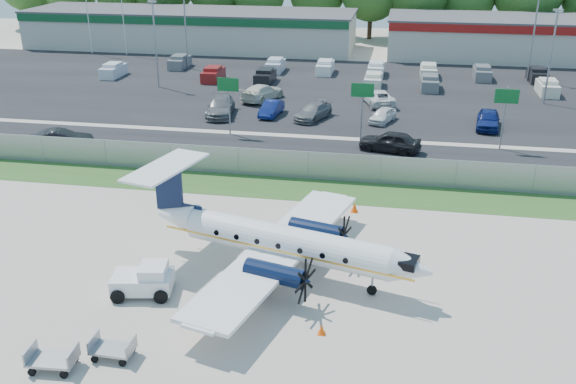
% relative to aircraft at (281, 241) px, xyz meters
% --- Properties ---
extents(ground, '(170.00, 170.00, 0.00)m').
position_rel_aircraft_xyz_m(ground, '(-0.58, -0.78, -1.85)').
color(ground, '#BFB0A1').
rests_on(ground, ground).
extents(grass_verge, '(170.00, 4.00, 0.02)m').
position_rel_aircraft_xyz_m(grass_verge, '(-0.58, 11.22, -1.84)').
color(grass_verge, '#2D561E').
rests_on(grass_verge, ground).
extents(access_road, '(170.00, 8.00, 0.02)m').
position_rel_aircraft_xyz_m(access_road, '(-0.58, 18.22, -1.84)').
color(access_road, black).
rests_on(access_road, ground).
extents(parking_lot, '(170.00, 32.00, 0.02)m').
position_rel_aircraft_xyz_m(parking_lot, '(-0.58, 39.22, -1.84)').
color(parking_lot, black).
rests_on(parking_lot, ground).
extents(perimeter_fence, '(120.00, 0.06, 1.99)m').
position_rel_aircraft_xyz_m(perimeter_fence, '(-0.58, 13.22, -0.85)').
color(perimeter_fence, gray).
rests_on(perimeter_fence, ground).
extents(building_west, '(46.40, 12.40, 5.24)m').
position_rel_aircraft_xyz_m(building_west, '(-24.58, 61.20, 0.78)').
color(building_west, beige).
rests_on(building_west, ground).
extents(building_east, '(44.40, 12.40, 5.24)m').
position_rel_aircraft_xyz_m(building_east, '(25.42, 61.20, 0.78)').
color(building_east, beige).
rests_on(building_east, ground).
extents(sign_left, '(1.80, 0.26, 5.00)m').
position_rel_aircraft_xyz_m(sign_left, '(-8.58, 22.13, 1.76)').
color(sign_left, gray).
rests_on(sign_left, ground).
extents(sign_mid, '(1.80, 0.26, 5.00)m').
position_rel_aircraft_xyz_m(sign_mid, '(2.42, 22.13, 1.76)').
color(sign_mid, gray).
rests_on(sign_mid, ground).
extents(sign_right, '(1.80, 0.26, 5.00)m').
position_rel_aircraft_xyz_m(sign_right, '(13.42, 22.13, 1.76)').
color(sign_right, gray).
rests_on(sign_right, ground).
extents(flagpole_west, '(1.06, 0.12, 10.00)m').
position_rel_aircraft_xyz_m(flagpole_west, '(-36.51, 54.22, 3.79)').
color(flagpole_west, white).
rests_on(flagpole_west, ground).
extents(flagpole_east, '(1.06, 0.12, 10.00)m').
position_rel_aircraft_xyz_m(flagpole_east, '(-31.51, 54.22, 3.79)').
color(flagpole_east, white).
rests_on(flagpole_east, ground).
extents(light_pole_nw, '(0.90, 0.35, 9.09)m').
position_rel_aircraft_xyz_m(light_pole_nw, '(-20.58, 37.22, 3.38)').
color(light_pole_nw, gray).
rests_on(light_pole_nw, ground).
extents(light_pole_ne, '(0.90, 0.35, 9.09)m').
position_rel_aircraft_xyz_m(light_pole_ne, '(19.42, 37.22, 3.38)').
color(light_pole_ne, gray).
rests_on(light_pole_ne, ground).
extents(light_pole_sw, '(0.90, 0.35, 9.09)m').
position_rel_aircraft_xyz_m(light_pole_sw, '(-20.58, 47.22, 3.38)').
color(light_pole_sw, gray).
rests_on(light_pole_sw, ground).
extents(light_pole_se, '(0.90, 0.35, 9.09)m').
position_rel_aircraft_xyz_m(light_pole_se, '(19.42, 47.22, 3.38)').
color(light_pole_se, gray).
rests_on(light_pole_se, ground).
extents(tree_line, '(112.00, 6.00, 14.00)m').
position_rel_aircraft_xyz_m(tree_line, '(-0.58, 73.22, -1.85)').
color(tree_line, '#265519').
rests_on(tree_line, ground).
extents(aircraft, '(15.71, 15.35, 4.80)m').
position_rel_aircraft_xyz_m(aircraft, '(0.00, 0.00, 0.00)').
color(aircraft, white).
rests_on(aircraft, ground).
extents(pushback_tug, '(3.08, 2.45, 1.52)m').
position_rel_aircraft_xyz_m(pushback_tug, '(-6.08, -3.00, -1.12)').
color(pushback_tug, white).
rests_on(pushback_tug, ground).
extents(baggage_cart_near, '(1.95, 1.25, 0.99)m').
position_rel_aircraft_xyz_m(baggage_cart_near, '(-7.59, -9.06, -1.39)').
color(baggage_cart_near, gray).
rests_on(baggage_cart_near, ground).
extents(baggage_cart_far, '(1.76, 1.09, 0.91)m').
position_rel_aircraft_xyz_m(baggage_cart_far, '(-5.53, -7.95, -1.43)').
color(baggage_cart_far, gray).
rests_on(baggage_cart_far, ground).
extents(cone_nose, '(0.37, 0.37, 0.53)m').
position_rel_aircraft_xyz_m(cone_nose, '(2.68, 1.82, -1.60)').
color(cone_nose, '#FF4F08').
rests_on(cone_nose, ground).
extents(cone_port_wing, '(0.34, 0.34, 0.48)m').
position_rel_aircraft_xyz_m(cone_port_wing, '(2.69, -4.84, -1.63)').
color(cone_port_wing, '#FF4F08').
rests_on(cone_port_wing, ground).
extents(cone_starboard_wing, '(0.43, 0.43, 0.61)m').
position_rel_aircraft_xyz_m(cone_starboard_wing, '(3.06, 8.22, -1.56)').
color(cone_starboard_wing, '#FF4F08').
rests_on(cone_starboard_wing, ground).
extents(road_car_west, '(5.26, 3.39, 1.64)m').
position_rel_aircraft_xyz_m(road_car_west, '(-20.58, 15.88, -1.85)').
color(road_car_west, black).
rests_on(road_car_west, ground).
extents(road_car_mid, '(5.08, 2.89, 1.63)m').
position_rel_aircraft_xyz_m(road_car_mid, '(4.83, 20.13, -1.85)').
color(road_car_mid, black).
rests_on(road_car_mid, ground).
extents(parked_car_a, '(3.15, 5.96, 1.65)m').
position_rel_aircraft_xyz_m(parked_car_a, '(-10.93, 27.66, -1.85)').
color(parked_car_a, '#595B5E').
rests_on(parked_car_a, ground).
extents(parked_car_b, '(1.82, 4.20, 1.35)m').
position_rel_aircraft_xyz_m(parked_car_b, '(-6.27, 28.40, -1.85)').
color(parked_car_b, navy).
rests_on(parked_car_b, ground).
extents(parked_car_c, '(3.54, 5.15, 1.39)m').
position_rel_aircraft_xyz_m(parked_car_c, '(-2.30, 27.91, -1.85)').
color(parked_car_c, '#595B5E').
rests_on(parked_car_c, ground).
extents(parked_car_d, '(2.70, 4.04, 1.28)m').
position_rel_aircraft_xyz_m(parked_car_d, '(3.96, 28.06, -1.85)').
color(parked_car_d, silver).
rests_on(parked_car_d, ground).
extents(parked_car_e, '(2.47, 4.92, 1.61)m').
position_rel_aircraft_xyz_m(parked_car_e, '(13.04, 27.81, -1.85)').
color(parked_car_e, navy).
rests_on(parked_car_e, ground).
extents(parked_car_f, '(4.13, 6.00, 1.61)m').
position_rel_aircraft_xyz_m(parked_car_f, '(-8.30, 33.74, -1.85)').
color(parked_car_f, beige).
rests_on(parked_car_f, ground).
extents(parked_car_g, '(3.92, 5.80, 1.48)m').
position_rel_aircraft_xyz_m(parked_car_g, '(3.28, 34.10, -1.85)').
color(parked_car_g, silver).
rests_on(parked_car_g, ground).
extents(far_parking_rows, '(56.00, 10.00, 1.60)m').
position_rel_aircraft_xyz_m(far_parking_rows, '(-0.58, 44.22, -1.85)').
color(far_parking_rows, gray).
rests_on(far_parking_rows, ground).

